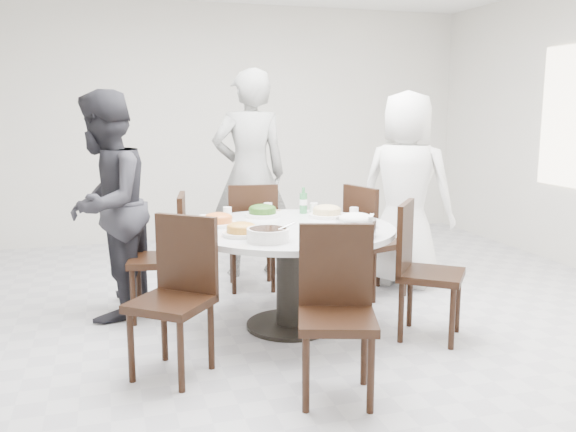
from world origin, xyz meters
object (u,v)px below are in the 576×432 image
object	(u,v)px
chair_n	(252,236)
chair_nw	(157,257)
beverage_bottle	(303,200)
diner_middle	(250,174)
chair_sw	(171,299)
soup_bowl	(268,235)
diner_right	(406,190)
chair_ne	(377,240)
chair_se	(431,272)
diner_left	(106,206)
dining_table	(290,277)
rice_bowl	(356,227)
chair_s	(337,316)

from	to	relation	value
chair_n	chair_nw	xyz separation A→B (m)	(-0.86, -0.55, 0.00)
beverage_bottle	diner_middle	bearing A→B (deg)	102.30
chair_nw	chair_sw	xyz separation A→B (m)	(-0.01, -1.08, 0.00)
soup_bowl	diner_right	bearing A→B (deg)	36.34
chair_ne	beverage_bottle	world-z (taller)	beverage_bottle
diner_right	chair_se	bearing A→B (deg)	115.96
chair_ne	chair_se	distance (m)	1.03
diner_right	diner_left	xyz separation A→B (m)	(-2.56, -0.11, -0.01)
dining_table	chair_sw	xyz separation A→B (m)	(-0.92, -0.59, 0.10)
dining_table	diner_right	bearing A→B (deg)	29.74
chair_sw	rice_bowl	world-z (taller)	chair_sw
rice_bowl	beverage_bottle	world-z (taller)	beverage_bottle
chair_s	soup_bowl	world-z (taller)	chair_s
diner_right	soup_bowl	xyz separation A→B (m)	(-1.58, -1.16, -0.08)
beverage_bottle	chair_s	bearing A→B (deg)	-101.75
chair_s	chair_sw	bearing A→B (deg)	164.60
chair_se	rice_bowl	world-z (taller)	chair_se
chair_nw	chair_s	distance (m)	1.83
dining_table	diner_middle	world-z (taller)	diner_middle
dining_table	beverage_bottle	bearing A→B (deg)	62.32
chair_ne	diner_right	world-z (taller)	diner_right
chair_n	diner_left	xyz separation A→B (m)	(-1.22, -0.41, 0.39)
chair_n	chair_nw	bearing A→B (deg)	41.15
chair_s	soup_bowl	size ratio (longest dim) A/B	3.48
diner_right	chair_ne	bearing A→B (deg)	73.42
chair_se	beverage_bottle	distance (m)	1.22
soup_bowl	chair_sw	bearing A→B (deg)	-165.12
dining_table	chair_nw	world-z (taller)	chair_nw
dining_table	chair_sw	distance (m)	1.09
chair_sw	diner_right	xyz separation A→B (m)	(2.22, 1.33, 0.39)
soup_bowl	beverage_bottle	distance (m)	1.07
dining_table	diner_right	world-z (taller)	diner_right
diner_left	chair_nw	bearing A→B (deg)	87.41
dining_table	diner_left	size ratio (longest dim) A/B	0.87
chair_n	chair_nw	size ratio (longest dim) A/B	1.00
diner_left	soup_bowl	world-z (taller)	diner_left
chair_s	chair_n	bearing A→B (deg)	106.88
chair_sw	chair_n	bearing A→B (deg)	100.96
chair_sw	chair_se	xyz separation A→B (m)	(1.79, 0.11, 0.00)
rice_bowl	soup_bowl	bearing A→B (deg)	179.11
chair_sw	rice_bowl	xyz separation A→B (m)	(1.24, 0.16, 0.33)
chair_n	chair_s	bearing A→B (deg)	97.56
chair_ne	chair_sw	xyz separation A→B (m)	(-1.86, -1.14, 0.00)
chair_n	chair_se	size ratio (longest dim) A/B	1.00
dining_table	chair_n	xyz separation A→B (m)	(-0.04, 1.04, 0.10)
diner_middle	diner_left	world-z (taller)	diner_middle
soup_bowl	beverage_bottle	world-z (taller)	beverage_bottle
chair_se	diner_middle	world-z (taller)	diner_middle
diner_middle	beverage_bottle	size ratio (longest dim) A/B	9.21
diner_left	soup_bowl	size ratio (longest dim) A/B	6.31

